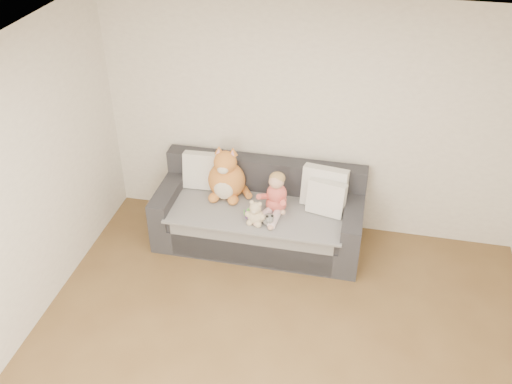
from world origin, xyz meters
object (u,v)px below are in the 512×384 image
sofa (260,216)px  plush_cat (226,178)px  teddy_bear (255,215)px  sippy_cup (249,213)px  toddler (275,197)px

sofa → plush_cat: plush_cat is taller
teddy_bear → sippy_cup: teddy_bear is taller
toddler → sippy_cup: size_ratio=3.95×
sofa → sippy_cup: size_ratio=18.17×
plush_cat → sofa: bearing=-12.2°
sofa → plush_cat: (-0.38, 0.08, 0.39)m
toddler → teddy_bear: bearing=-111.2°
toddler → teddy_bear: size_ratio=1.73×
sofa → sippy_cup: sofa is taller
toddler → plush_cat: bearing=173.3°
sofa → toddler: bearing=-31.8°
plush_cat → teddy_bear: (0.41, -0.43, -0.12)m
sofa → toddler: toddler is taller
toddler → teddy_bear: toddler is taller
toddler → sippy_cup: 0.32m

